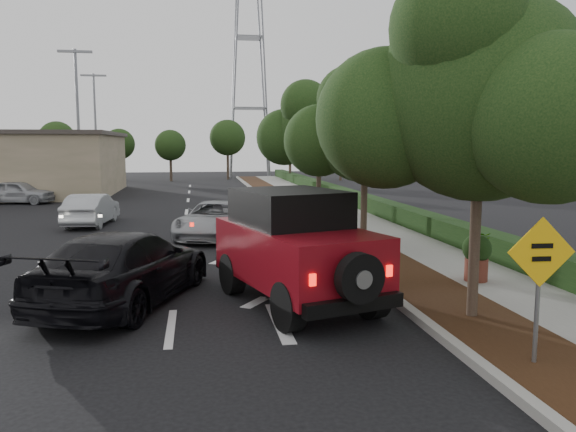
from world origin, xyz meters
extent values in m
plane|color=black|center=(0.00, 0.00, 0.00)|extent=(120.00, 120.00, 0.00)
cube|color=#9E9B93|center=(4.60, 12.00, 0.07)|extent=(0.20, 70.00, 0.15)
cube|color=black|center=(5.60, 12.00, 0.06)|extent=(1.80, 70.00, 0.12)
cube|color=gray|center=(7.50, 12.00, 0.06)|extent=(2.00, 70.00, 0.12)
cube|color=black|center=(8.90, 12.00, 0.40)|extent=(0.80, 70.00, 0.80)
cylinder|color=black|center=(1.26, 2.22, 0.45)|extent=(0.57, 0.96, 0.91)
cylinder|color=black|center=(2.96, 2.73, 0.45)|extent=(0.57, 0.96, 0.91)
cylinder|color=black|center=(2.09, -0.52, 0.45)|extent=(0.57, 0.96, 0.91)
cylinder|color=black|center=(3.79, -0.01, 0.45)|extent=(0.57, 0.96, 0.91)
cube|color=maroon|center=(2.52, 1.11, 1.08)|extent=(3.17, 4.62, 1.14)
cube|color=black|center=(2.43, 1.43, 2.01)|extent=(2.47, 2.76, 0.73)
cube|color=maroon|center=(2.07, 2.64, 0.99)|extent=(2.06, 1.65, 0.93)
cube|color=black|center=(3.16, -1.00, 0.57)|extent=(1.92, 0.75, 0.25)
cylinder|color=black|center=(3.20, -1.15, 1.08)|extent=(0.90, 0.49, 0.86)
cube|color=#FF190C|center=(2.39, -1.16, 1.08)|extent=(0.12, 0.08, 0.20)
cube|color=#FF190C|center=(3.88, -0.71, 1.08)|extent=(0.12, 0.08, 0.20)
imported|color=#9DA0A5|center=(1.15, 10.03, 0.64)|extent=(3.40, 5.06, 1.29)
imported|color=black|center=(-1.00, 1.82, 0.77)|extent=(3.84, 5.72, 1.54)
imported|color=#AFB3B7|center=(-3.80, 13.96, 0.66)|extent=(1.78, 4.11, 1.32)
imported|color=#A3A5AB|center=(-9.44, 23.57, 0.66)|extent=(4.11, 2.33, 1.32)
cylinder|color=slate|center=(5.40, -2.80, 1.11)|extent=(0.07, 0.07, 2.00)
cube|color=yellow|center=(5.40, -2.83, 1.78)|extent=(1.02, 0.09, 1.02)
cube|color=black|center=(5.40, -2.85, 1.87)|extent=(0.32, 0.03, 0.07)
cube|color=black|center=(5.40, -2.85, 1.68)|extent=(0.29, 0.03, 0.07)
cylinder|color=brown|center=(6.99, 2.01, 0.38)|extent=(0.55, 0.55, 0.54)
sphere|color=black|center=(6.99, 2.01, 0.89)|extent=(0.67, 0.67, 0.67)
imported|color=black|center=(6.99, 2.01, 0.97)|extent=(0.59, 0.51, 0.63)
camera|label=1|loc=(0.51, -10.08, 3.31)|focal=35.00mm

